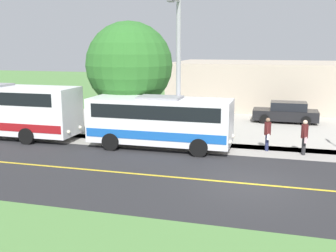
{
  "coord_description": "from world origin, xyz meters",
  "views": [
    {
      "loc": [
        15.07,
        0.79,
        5.29
      ],
      "look_at": [
        -3.5,
        -4.28,
        1.4
      ],
      "focal_mm": 42.59,
      "sensor_mm": 36.0,
      "label": 1
    }
  ],
  "objects_px": {
    "pedestrian_with_bags": "(304,136)",
    "pedestrian_waiting": "(268,133)",
    "street_light_pole": "(178,67)",
    "commercial_building": "(296,85)",
    "parked_car_near": "(286,113)",
    "tree_curbside": "(129,65)",
    "shuttle_bus_front": "(160,120)"
  },
  "relations": [
    {
      "from": "pedestrian_with_bags",
      "to": "pedestrian_waiting",
      "type": "distance_m",
      "value": 1.81
    },
    {
      "from": "pedestrian_waiting",
      "to": "street_light_pole",
      "type": "distance_m",
      "value": 5.69
    },
    {
      "from": "commercial_building",
      "to": "parked_car_near",
      "type": "bearing_deg",
      "value": -6.91
    },
    {
      "from": "pedestrian_waiting",
      "to": "commercial_building",
      "type": "relative_size",
      "value": 0.08
    },
    {
      "from": "parked_car_near",
      "to": "commercial_building",
      "type": "bearing_deg",
      "value": 173.09
    },
    {
      "from": "parked_car_near",
      "to": "commercial_building",
      "type": "relative_size",
      "value": 0.21
    },
    {
      "from": "pedestrian_waiting",
      "to": "commercial_building",
      "type": "bearing_deg",
      "value": 172.88
    },
    {
      "from": "street_light_pole",
      "to": "tree_curbside",
      "type": "height_order",
      "value": "street_light_pole"
    },
    {
      "from": "street_light_pole",
      "to": "tree_curbside",
      "type": "xyz_separation_m",
      "value": [
        -2.53,
        -3.61,
        -0.06
      ]
    },
    {
      "from": "pedestrian_waiting",
      "to": "parked_car_near",
      "type": "distance_m",
      "value": 8.29
    },
    {
      "from": "shuttle_bus_front",
      "to": "commercial_building",
      "type": "bearing_deg",
      "value": 156.22
    },
    {
      "from": "pedestrian_waiting",
      "to": "street_light_pole",
      "type": "bearing_deg",
      "value": -82.86
    },
    {
      "from": "pedestrian_with_bags",
      "to": "pedestrian_waiting",
      "type": "bearing_deg",
      "value": -101.47
    },
    {
      "from": "parked_car_near",
      "to": "commercial_building",
      "type": "xyz_separation_m",
      "value": [
        -7.73,
        0.94,
        1.25
      ]
    },
    {
      "from": "pedestrian_with_bags",
      "to": "parked_car_near",
      "type": "relative_size",
      "value": 0.39
    },
    {
      "from": "pedestrian_waiting",
      "to": "street_light_pole",
      "type": "xyz_separation_m",
      "value": [
        0.58,
        -4.6,
        3.31
      ]
    },
    {
      "from": "street_light_pole",
      "to": "commercial_building",
      "type": "distance_m",
      "value": 17.94
    },
    {
      "from": "tree_curbside",
      "to": "commercial_building",
      "type": "relative_size",
      "value": 0.32
    },
    {
      "from": "pedestrian_waiting",
      "to": "pedestrian_with_bags",
      "type": "bearing_deg",
      "value": 78.53
    },
    {
      "from": "pedestrian_with_bags",
      "to": "parked_car_near",
      "type": "height_order",
      "value": "pedestrian_with_bags"
    },
    {
      "from": "shuttle_bus_front",
      "to": "pedestrian_with_bags",
      "type": "bearing_deg",
      "value": 94.59
    },
    {
      "from": "pedestrian_waiting",
      "to": "commercial_building",
      "type": "xyz_separation_m",
      "value": [
        -15.95,
        1.99,
        1.03
      ]
    },
    {
      "from": "pedestrian_waiting",
      "to": "commercial_building",
      "type": "height_order",
      "value": "commercial_building"
    },
    {
      "from": "shuttle_bus_front",
      "to": "commercial_building",
      "type": "distance_m",
      "value": 18.46
    },
    {
      "from": "shuttle_bus_front",
      "to": "commercial_building",
      "type": "relative_size",
      "value": 0.36
    },
    {
      "from": "pedestrian_with_bags",
      "to": "street_light_pole",
      "type": "distance_m",
      "value": 7.17
    },
    {
      "from": "pedestrian_with_bags",
      "to": "commercial_building",
      "type": "height_order",
      "value": "commercial_building"
    },
    {
      "from": "parked_car_near",
      "to": "tree_curbside",
      "type": "bearing_deg",
      "value": -55.89
    },
    {
      "from": "pedestrian_with_bags",
      "to": "pedestrian_waiting",
      "type": "height_order",
      "value": "pedestrian_with_bags"
    },
    {
      "from": "shuttle_bus_front",
      "to": "street_light_pole",
      "type": "relative_size",
      "value": 0.99
    },
    {
      "from": "tree_curbside",
      "to": "shuttle_bus_front",
      "type": "bearing_deg",
      "value": 43.59
    },
    {
      "from": "pedestrian_with_bags",
      "to": "street_light_pole",
      "type": "relative_size",
      "value": 0.23
    }
  ]
}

